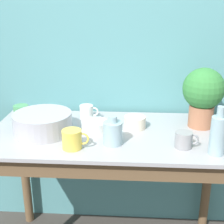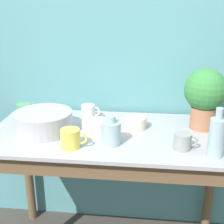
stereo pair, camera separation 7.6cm
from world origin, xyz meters
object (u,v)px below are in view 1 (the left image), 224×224
object	(u,v)px
mug_yellow	(72,139)
mug_green	(22,113)
potted_plant	(203,93)
bowl_small_cream	(135,122)
bottle_short	(113,132)
bottle_tall	(218,135)
mug_grey	(184,140)
bowl_small_enamel_white	(95,126)
bowl_wash_large	(43,123)
mug_white	(87,112)

from	to	relation	value
mug_yellow	mug_green	xyz separation A→B (m)	(-0.38, 0.36, -0.00)
mug_yellow	mug_green	bearing A→B (deg)	136.17
potted_plant	bowl_small_cream	size ratio (longest dim) A/B	2.77
bottle_short	bottle_tall	bearing A→B (deg)	-9.04
bottle_tall	mug_grey	bearing A→B (deg)	156.89
bowl_small_enamel_white	mug_yellow	bearing A→B (deg)	-109.47
potted_plant	bowl_small_enamel_white	world-z (taller)	potted_plant
bowl_wash_large	bottle_short	world-z (taller)	bottle_short
potted_plant	mug_white	size ratio (longest dim) A/B	2.96
bottle_tall	mug_white	xyz separation A→B (m)	(-0.68, 0.42, -0.06)
bowl_wash_large	mug_green	xyz separation A→B (m)	(-0.18, 0.18, -0.01)
mug_white	bowl_small_enamel_white	xyz separation A→B (m)	(0.07, -0.17, -0.02)
mug_white	bowl_small_cream	world-z (taller)	mug_white
mug_yellow	mug_white	world-z (taller)	mug_yellow
mug_green	bowl_small_enamel_white	xyz separation A→B (m)	(0.46, -0.13, -0.02)
bowl_small_cream	mug_white	bearing A→B (deg)	156.80
mug_white	mug_green	size ratio (longest dim) A/B	0.93
mug_grey	bowl_small_enamel_white	world-z (taller)	mug_grey
mug_grey	mug_green	distance (m)	0.98
potted_plant	mug_white	bearing A→B (deg)	173.46
mug_white	mug_grey	xyz separation A→B (m)	(0.54, -0.36, -0.00)
bottle_short	bowl_small_cream	distance (m)	0.25
mug_green	potted_plant	bearing A→B (deg)	-1.91
bowl_wash_large	mug_green	bearing A→B (deg)	134.81
bottle_tall	bottle_short	bearing A→B (deg)	170.96
mug_grey	bowl_small_enamel_white	bearing A→B (deg)	157.79
bottle_short	bowl_small_cream	bearing A→B (deg)	62.39
bottle_tall	bowl_small_cream	distance (m)	0.49
bowl_small_enamel_white	mug_grey	bearing A→B (deg)	-22.21
mug_white	mug_grey	distance (m)	0.65
potted_plant	bottle_tall	xyz separation A→B (m)	(0.01, -0.35, -0.10)
potted_plant	mug_green	bearing A→B (deg)	178.09
bottle_short	mug_white	distance (m)	0.39
bottle_tall	bottle_short	size ratio (longest dim) A/B	1.59
mug_green	mug_yellow	bearing A→B (deg)	-43.83
potted_plant	bowl_small_enamel_white	xyz separation A→B (m)	(-0.60, -0.09, -0.17)
bottle_tall	mug_white	world-z (taller)	bottle_tall
mug_yellow	mug_grey	xyz separation A→B (m)	(0.55, 0.04, -0.01)
potted_plant	bottle_short	bearing A→B (deg)	-151.60
mug_yellow	bowl_small_cream	world-z (taller)	mug_yellow
bottle_short	bowl_small_cream	world-z (taller)	bottle_short
bowl_wash_large	bowl_small_cream	world-z (taller)	bowl_wash_large
mug_grey	bowl_wash_large	bearing A→B (deg)	169.66
mug_yellow	bowl_small_enamel_white	xyz separation A→B (m)	(0.08, 0.24, -0.02)
mug_grey	bottle_short	bearing A→B (deg)	177.04
bowl_wash_large	bottle_short	size ratio (longest dim) A/B	2.11
potted_plant	bowl_wash_large	world-z (taller)	potted_plant
potted_plant	mug_white	xyz separation A→B (m)	(-0.67, 0.08, -0.16)
bottle_short	bowl_small_enamel_white	world-z (taller)	bottle_short
mug_yellow	bowl_small_cream	distance (m)	0.42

